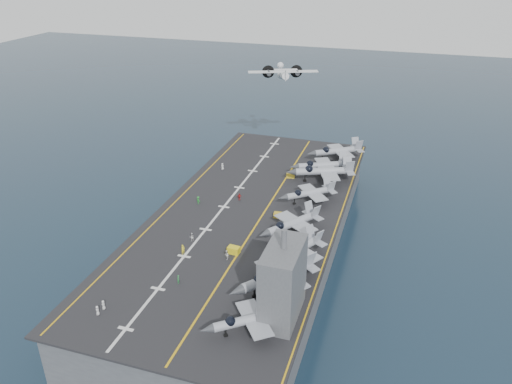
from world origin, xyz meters
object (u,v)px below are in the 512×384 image
(fighter_jet_0, at_px, (249,319))
(tow_cart_a, at_px, (234,250))
(transport_plane, at_px, (283,76))
(island_superstructure, at_px, (283,274))

(fighter_jet_0, distance_m, tow_cart_a, 20.82)
(transport_plane, bearing_deg, island_superstructure, -74.91)
(island_superstructure, height_order, tow_cart_a, island_superstructure)
(transport_plane, bearing_deg, fighter_jet_0, -77.92)
(fighter_jet_0, relative_size, tow_cart_a, 6.88)
(tow_cart_a, relative_size, transport_plane, 0.09)
(tow_cart_a, bearing_deg, transport_plane, 97.86)
(tow_cart_a, bearing_deg, fighter_jet_0, -63.60)
(island_superstructure, distance_m, fighter_jet_0, 7.97)
(fighter_jet_0, height_order, tow_cart_a, fighter_jet_0)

